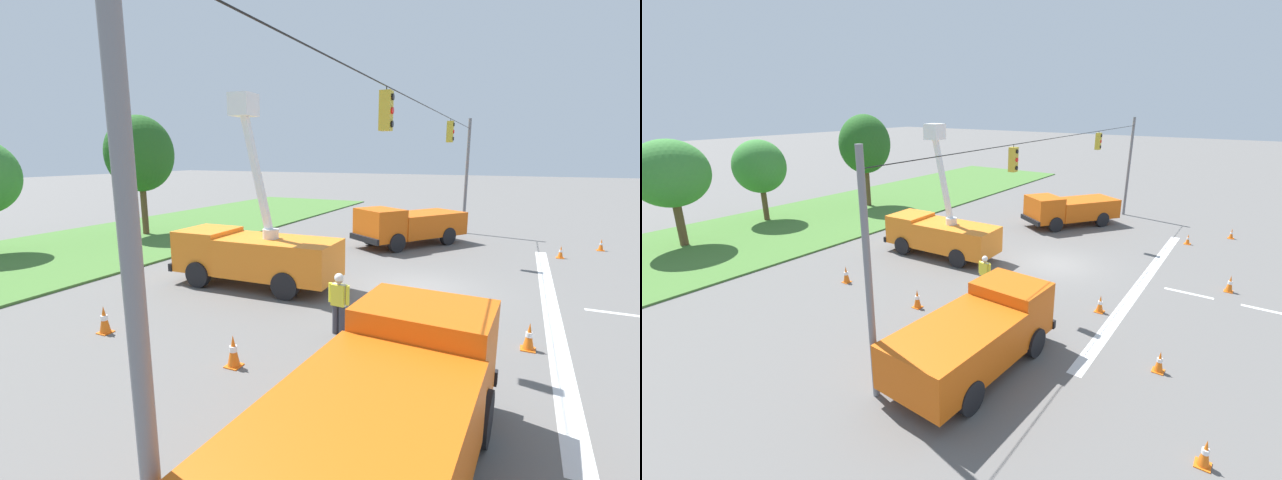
{
  "view_description": "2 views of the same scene",
  "coord_description": "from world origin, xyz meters",
  "views": [
    {
      "loc": [
        -15.69,
        -3.15,
        4.94
      ],
      "look_at": [
        0.23,
        4.29,
        1.46
      ],
      "focal_mm": 24.0,
      "sensor_mm": 36.0,
      "label": 1
    },
    {
      "loc": [
        -20.2,
        -8.08,
        8.14
      ],
      "look_at": [
        -2.49,
        4.3,
        1.21
      ],
      "focal_mm": 24.0,
      "sensor_mm": 36.0,
      "label": 2
    }
  ],
  "objects": [
    {
      "name": "traffic_cone_centre_line",
      "position": [
        -7.96,
        7.18,
        0.4
      ],
      "size": [
        0.36,
        0.36,
        0.8
      ],
      "color": "orange",
      "rests_on": "ground"
    },
    {
      "name": "ground_plane",
      "position": [
        0.0,
        0.0,
        0.0
      ],
      "size": [
        200.0,
        200.0,
        0.0
      ],
      "primitive_type": "plane",
      "color": "#605E5B"
    },
    {
      "name": "utility_truck_support_near",
      "position": [
        7.7,
        2.32,
        1.17
      ],
      "size": [
        6.73,
        5.68,
        2.16
      ],
      "color": "#D6560F",
      "rests_on": "ground"
    },
    {
      "name": "traffic_cone_foreground_left",
      "position": [
        -4.07,
        -3.67,
        0.36
      ],
      "size": [
        0.36,
        0.36,
        0.73
      ],
      "color": "orange",
      "rests_on": "ground"
    },
    {
      "name": "grass_verge",
      "position": [
        0.0,
        18.0,
        0.05
      ],
      "size": [
        56.0,
        12.0,
        0.1
      ],
      "primitive_type": "cube",
      "color": "#477533",
      "rests_on": "ground"
    },
    {
      "name": "traffic_cone_lane_edge_b",
      "position": [
        10.58,
        -7.27,
        0.31
      ],
      "size": [
        0.36,
        0.36,
        0.64
      ],
      "color": "orange",
      "rests_on": "ground"
    },
    {
      "name": "traffic_cone_mid_right",
      "position": [
        7.75,
        -5.2,
        0.3
      ],
      "size": [
        0.36,
        0.36,
        0.63
      ],
      "color": "orange",
      "rests_on": "ground"
    },
    {
      "name": "signal_gantry",
      "position": [
        0.02,
        -0.0,
        4.25
      ],
      "size": [
        26.2,
        0.33,
        7.2
      ],
      "color": "slate",
      "rests_on": "ground"
    },
    {
      "name": "utility_truck_bucket_lift",
      "position": [
        -2.33,
        5.85,
        1.37
      ],
      "size": [
        2.54,
        6.59,
        7.14
      ],
      "color": "orange",
      "rests_on": "ground"
    },
    {
      "name": "tree_east",
      "position": [
        3.71,
        18.02,
        5.03
      ],
      "size": [
        4.23,
        3.77,
        7.35
      ],
      "color": "brown",
      "rests_on": "ground"
    },
    {
      "name": "traffic_cone_far_right",
      "position": [
        -8.03,
        2.7,
        0.4
      ],
      "size": [
        0.36,
        0.36,
        0.79
      ],
      "color": "orange",
      "rests_on": "ground"
    },
    {
      "name": "utility_truck_support_far",
      "position": [
        -10.14,
        -1.64,
        1.22
      ],
      "size": [
        6.41,
        2.84,
        2.27
      ],
      "color": "#D6560F",
      "rests_on": "ground"
    },
    {
      "name": "lane_markings",
      "position": [
        0.0,
        -5.87,
        0.0
      ],
      "size": [
        17.6,
        15.25,
        0.01
      ],
      "color": "silver",
      "rests_on": "ground"
    },
    {
      "name": "road_worker",
      "position": [
        -5.22,
        1.16,
        1.0
      ],
      "size": [
        0.28,
        0.65,
        1.77
      ],
      "color": "#383842",
      "rests_on": "ground"
    }
  ]
}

